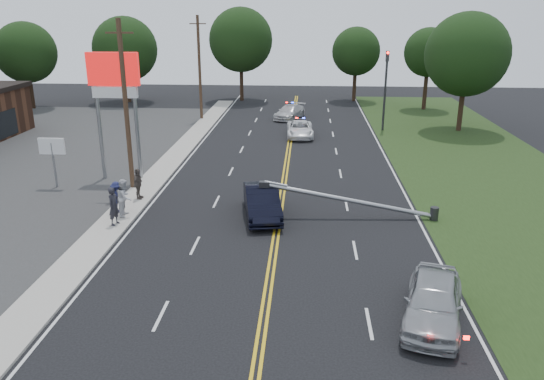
# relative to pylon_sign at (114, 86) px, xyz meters

# --- Properties ---
(ground) EXTENTS (120.00, 120.00, 0.00)m
(ground) POSITION_rel_pylon_sign_xyz_m (10.50, -14.00, -6.00)
(ground) COLOR black
(ground) RESTS_ON ground
(sidewalk) EXTENTS (1.80, 70.00, 0.12)m
(sidewalk) POSITION_rel_pylon_sign_xyz_m (2.10, -4.00, -5.94)
(sidewalk) COLOR #A8A297
(sidewalk) RESTS_ON ground
(grass_verge) EXTENTS (12.00, 80.00, 0.01)m
(grass_verge) POSITION_rel_pylon_sign_xyz_m (24.00, -4.00, -5.99)
(grass_verge) COLOR #1F3113
(grass_verge) RESTS_ON ground
(centerline_yellow) EXTENTS (0.36, 80.00, 0.00)m
(centerline_yellow) POSITION_rel_pylon_sign_xyz_m (10.50, -4.00, -5.99)
(centerline_yellow) COLOR gold
(centerline_yellow) RESTS_ON ground
(pylon_sign) EXTENTS (3.20, 0.35, 8.00)m
(pylon_sign) POSITION_rel_pylon_sign_xyz_m (0.00, 0.00, 0.00)
(pylon_sign) COLOR gray
(pylon_sign) RESTS_ON ground
(small_sign) EXTENTS (1.60, 0.14, 3.10)m
(small_sign) POSITION_rel_pylon_sign_xyz_m (-3.50, -2.00, -3.66)
(small_sign) COLOR gray
(small_sign) RESTS_ON ground
(traffic_signal) EXTENTS (0.28, 0.41, 7.05)m
(traffic_signal) POSITION_rel_pylon_sign_xyz_m (18.80, 16.00, -1.79)
(traffic_signal) COLOR #2D2D30
(traffic_signal) RESTS_ON ground
(fallen_streetlight) EXTENTS (9.36, 0.44, 1.91)m
(fallen_streetlight) POSITION_rel_pylon_sign_xyz_m (14.69, -6.00, -5.08)
(fallen_streetlight) COLOR #2D2D30
(fallen_streetlight) RESTS_ON ground
(utility_pole_mid) EXTENTS (1.60, 0.28, 10.00)m
(utility_pole_mid) POSITION_rel_pylon_sign_xyz_m (1.30, -2.00, -0.91)
(utility_pole_mid) COLOR #382619
(utility_pole_mid) RESTS_ON ground
(utility_pole_far) EXTENTS (1.60, 0.28, 10.00)m
(utility_pole_far) POSITION_rel_pylon_sign_xyz_m (1.30, 20.00, -0.91)
(utility_pole_far) COLOR #382619
(utility_pole_far) RESTS_ON ground
(tree_4) EXTENTS (6.53, 6.53, 9.35)m
(tree_4) POSITION_rel_pylon_sign_xyz_m (-18.77, 25.12, 0.08)
(tree_4) COLOR black
(tree_4) RESTS_ON ground
(tree_5) EXTENTS (7.44, 7.44, 9.86)m
(tree_5) POSITION_rel_pylon_sign_xyz_m (-9.44, 30.09, 0.13)
(tree_5) COLOR black
(tree_5) RESTS_ON ground
(tree_6) EXTENTS (7.48, 7.48, 10.86)m
(tree_6) POSITION_rel_pylon_sign_xyz_m (3.90, 32.16, 1.11)
(tree_6) COLOR black
(tree_6) RESTS_ON ground
(tree_7) EXTENTS (5.64, 5.64, 8.66)m
(tree_7) POSITION_rel_pylon_sign_xyz_m (17.50, 32.64, -0.17)
(tree_7) COLOR black
(tree_7) RESTS_ON ground
(tree_8) EXTENTS (5.22, 5.22, 8.76)m
(tree_8) POSITION_rel_pylon_sign_xyz_m (24.78, 27.34, 0.13)
(tree_8) COLOR black
(tree_8) RESTS_ON ground
(tree_9) EXTENTS (7.27, 7.27, 10.39)m
(tree_9) POSITION_rel_pylon_sign_xyz_m (25.71, 16.36, 0.75)
(tree_9) COLOR black
(tree_9) RESTS_ON ground
(crashed_sedan) EXTENTS (2.55, 5.16, 1.63)m
(crashed_sedan) POSITION_rel_pylon_sign_xyz_m (9.61, -6.08, -5.18)
(crashed_sedan) COLOR black
(crashed_sedan) RESTS_ON ground
(waiting_sedan) EXTENTS (3.10, 5.10, 1.62)m
(waiting_sedan) POSITION_rel_pylon_sign_xyz_m (16.39, -15.72, -5.19)
(waiting_sedan) COLOR #9EA1A5
(waiting_sedan) RESTS_ON ground
(emergency_a) EXTENTS (2.39, 4.84, 1.32)m
(emergency_a) POSITION_rel_pylon_sign_xyz_m (11.30, 12.84, -5.34)
(emergency_a) COLOR white
(emergency_a) RESTS_ON ground
(emergency_b) EXTENTS (3.47, 5.10, 1.37)m
(emergency_b) POSITION_rel_pylon_sign_xyz_m (10.12, 20.88, -5.31)
(emergency_b) COLOR silver
(emergency_b) RESTS_ON ground
(bystander_a) EXTENTS (0.65, 0.82, 1.96)m
(bystander_a) POSITION_rel_pylon_sign_xyz_m (2.33, -7.97, -4.90)
(bystander_a) COLOR #232229
(bystander_a) RESTS_ON sidewalk
(bystander_b) EXTENTS (0.79, 1.00, 1.98)m
(bystander_b) POSITION_rel_pylon_sign_xyz_m (2.45, -6.70, -4.88)
(bystander_b) COLOR silver
(bystander_b) RESTS_ON sidewalk
(bystander_c) EXTENTS (1.08, 1.25, 1.68)m
(bystander_c) POSITION_rel_pylon_sign_xyz_m (1.86, -6.24, -5.04)
(bystander_c) COLOR #1C1F46
(bystander_c) RESTS_ON sidewalk
(bystander_d) EXTENTS (0.52, 1.08, 1.78)m
(bystander_d) POSITION_rel_pylon_sign_xyz_m (2.34, -4.10, -4.99)
(bystander_d) COLOR #514741
(bystander_d) RESTS_ON sidewalk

